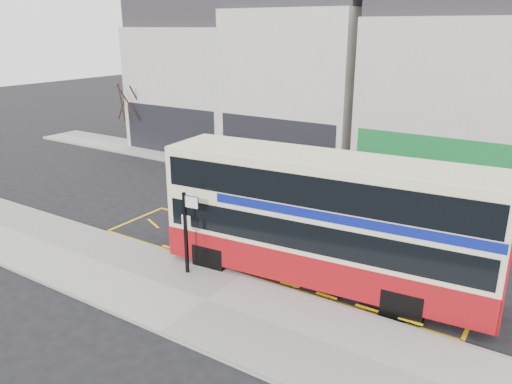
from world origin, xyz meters
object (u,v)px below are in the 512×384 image
Objects in this scene: double_decker_bus at (327,219)px; car_grey at (331,180)px; street_tree_left at (131,92)px; car_white at (500,208)px; car_silver at (223,163)px; bus_stop_post at (187,225)px.

car_grey is at bearing 108.71° from double_decker_bus.
street_tree_left is at bearing 147.24° from double_decker_bus.
car_white is 23.69m from street_tree_left.
car_white is at bearing -68.37° from car_silver.
street_tree_left reaches higher than car_silver.
bus_stop_post is 19.84m from street_tree_left.
street_tree_left reaches higher than car_grey.
double_decker_bus is at bearing -27.84° from street_tree_left.
double_decker_bus is 2.16× the size of car_white.
car_silver is (-6.27, 10.34, -1.17)m from bus_stop_post.
car_silver is 0.73× the size of street_tree_left.
car_grey is at bearing -67.41° from car_silver.
car_white is at bearing 60.26° from double_decker_bus.
street_tree_left is at bearing 96.91° from car_silver.
street_tree_left is (-9.12, 2.03, 3.14)m from car_silver.
car_white reaches higher than car_silver.
bus_stop_post is 13.59m from car_white.
car_grey is at bearing 102.27° from car_white.
car_silver is 9.86m from street_tree_left.
car_grey is (6.52, 0.36, 0.00)m from car_silver.
street_tree_left is (-15.39, 12.37, 1.97)m from bus_stop_post.
double_decker_bus is 4.55m from bus_stop_post.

